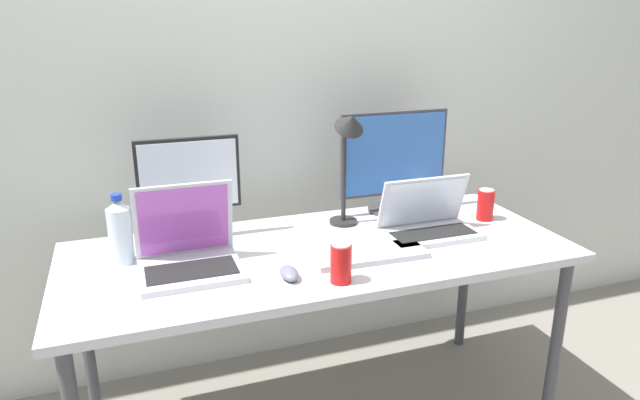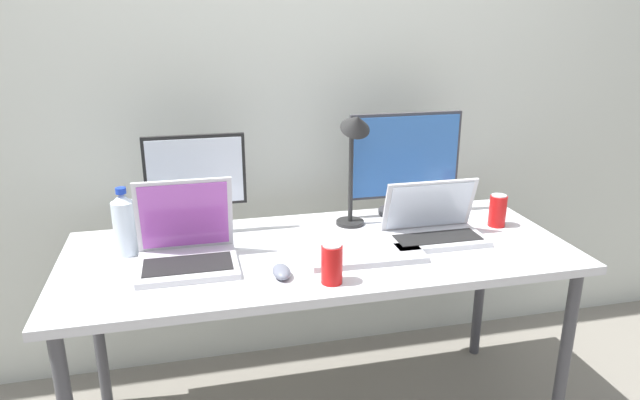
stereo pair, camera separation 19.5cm
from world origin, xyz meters
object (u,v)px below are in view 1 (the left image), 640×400
at_px(keyboard_main, 369,255).
at_px(monitor_center, 394,160).
at_px(monitor_left, 190,187).
at_px(soda_can_near_keyboard, 485,205).
at_px(laptop_secondary, 428,221).
at_px(work_desk, 320,264).
at_px(mouse_by_keyboard, 289,273).
at_px(soda_can_by_laptop, 341,263).
at_px(water_bottle, 120,232).
at_px(desk_lamp, 349,146).
at_px(laptop_silver, 188,251).

bearing_deg(keyboard_main, monitor_center, 56.78).
bearing_deg(monitor_left, soda_can_near_keyboard, -9.62).
xyz_separation_m(laptop_secondary, soda_can_near_keyboard, (0.30, 0.07, 0.01)).
distance_m(work_desk, monitor_left, 0.54).
relative_size(monitor_left, mouse_by_keyboard, 3.70).
distance_m(monitor_center, laptop_secondary, 0.33).
relative_size(monitor_left, keyboard_main, 0.95).
relative_size(work_desk, mouse_by_keyboard, 17.42).
relative_size(work_desk, monitor_left, 4.71).
bearing_deg(monitor_center, work_desk, -146.24).
bearing_deg(soda_can_near_keyboard, keyboard_main, -162.16).
distance_m(monitor_left, soda_can_near_keyboard, 1.15).
distance_m(keyboard_main, soda_can_near_keyboard, 0.62).
bearing_deg(soda_can_by_laptop, water_bottle, 149.01).
relative_size(soda_can_near_keyboard, desk_lamp, 0.27).
bearing_deg(laptop_silver, monitor_left, 79.96).
bearing_deg(keyboard_main, soda_can_near_keyboard, 19.61).
relative_size(work_desk, monitor_center, 3.82).
bearing_deg(keyboard_main, soda_can_by_laptop, -137.02).
height_order(monitor_left, keyboard_main, monitor_left).
height_order(laptop_secondary, soda_can_by_laptop, laptop_secondary).
bearing_deg(soda_can_by_laptop, desk_lamp, 65.54).
relative_size(monitor_left, monitor_center, 0.81).
relative_size(monitor_left, laptop_silver, 1.17).
height_order(work_desk, monitor_center, monitor_center).
bearing_deg(desk_lamp, water_bottle, -176.04).
bearing_deg(monitor_center, water_bottle, -171.01).
distance_m(mouse_by_keyboard, desk_lamp, 0.58).
height_order(monitor_center, water_bottle, monitor_center).
bearing_deg(laptop_secondary, soda_can_near_keyboard, 12.71).
bearing_deg(work_desk, mouse_by_keyboard, -131.52).
distance_m(keyboard_main, soda_can_by_laptop, 0.22).
xyz_separation_m(laptop_silver, laptop_secondary, (0.88, 0.01, -0.01)).
height_order(laptop_silver, mouse_by_keyboard, laptop_silver).
relative_size(monitor_center, soda_can_by_laptop, 3.67).
bearing_deg(monitor_center, laptop_secondary, -88.76).
distance_m(monitor_left, monitor_center, 0.83).
height_order(monitor_left, monitor_center, monitor_center).
height_order(monitor_left, soda_can_by_laptop, monitor_left).
xyz_separation_m(monitor_center, mouse_by_keyboard, (-0.59, -0.47, -0.20)).
bearing_deg(keyboard_main, laptop_silver, 171.01).
relative_size(monitor_center, keyboard_main, 1.18).
distance_m(monitor_left, keyboard_main, 0.69).
relative_size(water_bottle, soda_can_by_laptop, 1.89).
distance_m(work_desk, mouse_by_keyboard, 0.27).
height_order(soda_can_near_keyboard, desk_lamp, desk_lamp).
xyz_separation_m(laptop_silver, mouse_by_keyboard, (0.29, -0.17, -0.05)).
xyz_separation_m(water_bottle, soda_can_near_keyboard, (1.38, -0.05, -0.05)).
xyz_separation_m(monitor_left, water_bottle, (-0.25, -0.14, -0.09)).
bearing_deg(monitor_center, laptop_silver, -161.18).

